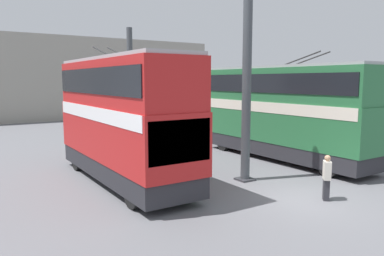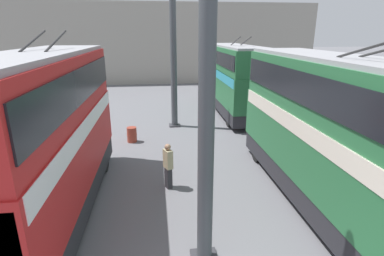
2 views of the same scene
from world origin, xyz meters
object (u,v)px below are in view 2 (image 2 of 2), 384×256
bus_left_near (334,126)px  person_aisle_midway (168,165)px  bus_right_near (44,129)px  oil_drum (132,135)px  bus_left_far (234,75)px

bus_left_near → person_aisle_midway: bearing=70.4°
bus_left_near → bus_right_near: bus_right_near is taller
bus_left_near → person_aisle_midway: bus_left_near is taller
person_aisle_midway → bus_left_near: bearing=136.7°
bus_right_near → person_aisle_midway: bearing=-70.2°
bus_left_near → person_aisle_midway: (1.91, 5.35, -1.95)m
person_aisle_midway → bus_right_near: bearing=-3.9°
person_aisle_midway → oil_drum: (5.44, 1.78, -0.56)m
bus_left_far → bus_right_near: 15.28m
oil_drum → bus_left_near: bearing=-135.8°
bus_left_far → bus_right_near: (-12.23, 9.16, 0.17)m
bus_left_near → bus_left_far: bearing=-0.0°
bus_left_near → bus_right_near: (0.53, 9.16, 0.09)m
bus_left_far → person_aisle_midway: size_ratio=5.28×
bus_left_near → bus_right_near: bearing=86.7°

